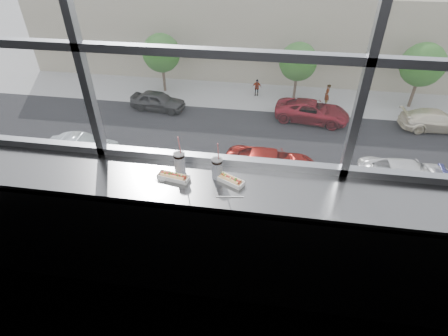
# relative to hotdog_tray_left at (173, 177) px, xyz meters

# --- Properties ---
(wall_back_lower) EXTENTS (6.00, 0.00, 6.00)m
(wall_back_lower) POSITION_rel_hotdog_tray_left_xyz_m (0.30, 0.27, -0.57)
(wall_back_lower) COLOR black
(wall_back_lower) RESTS_ON ground
(window_glass) EXTENTS (6.00, 0.00, 6.00)m
(window_glass) POSITION_rel_hotdog_tray_left_xyz_m (0.30, 0.29, 1.18)
(window_glass) COLOR silver
(window_glass) RESTS_ON ground
(window_mullions) EXTENTS (6.00, 0.08, 2.40)m
(window_mullions) POSITION_rel_hotdog_tray_left_xyz_m (0.30, 0.27, 1.18)
(window_mullions) COLOR gray
(window_mullions) RESTS_ON ground
(counter) EXTENTS (6.00, 0.55, 0.06)m
(counter) POSITION_rel_hotdog_tray_left_xyz_m (0.30, -0.00, -0.05)
(counter) COLOR slate
(counter) RESTS_ON ground
(counter_fascia) EXTENTS (6.00, 0.04, 1.04)m
(counter_fascia) POSITION_rel_hotdog_tray_left_xyz_m (0.30, -0.26, -0.57)
(counter_fascia) COLOR slate
(counter_fascia) RESTS_ON ground
(hotdog_tray_left) EXTENTS (0.26, 0.12, 0.06)m
(hotdog_tray_left) POSITION_rel_hotdog_tray_left_xyz_m (0.00, 0.00, 0.00)
(hotdog_tray_left) COLOR white
(hotdog_tray_left) RESTS_ON counter
(hotdog_tray_right) EXTENTS (0.26, 0.19, 0.06)m
(hotdog_tray_right) POSITION_rel_hotdog_tray_left_xyz_m (0.43, 0.03, -0.00)
(hotdog_tray_right) COLOR white
(hotdog_tray_right) RESTS_ON counter
(soda_cup_left) EXTENTS (0.09, 0.09, 0.34)m
(soda_cup_left) POSITION_rel_hotdog_tray_left_xyz_m (0.03, 0.10, 0.07)
(soda_cup_left) COLOR white
(soda_cup_left) RESTS_ON counter
(soda_cup_right) EXTENTS (0.09, 0.09, 0.33)m
(soda_cup_right) POSITION_rel_hotdog_tray_left_xyz_m (0.33, 0.07, 0.07)
(soda_cup_right) COLOR white
(soda_cup_right) RESTS_ON counter
(loose_straw) EXTENTS (0.20, 0.04, 0.01)m
(loose_straw) POSITION_rel_hotdog_tray_left_xyz_m (0.46, -0.14, -0.02)
(loose_straw) COLOR white
(loose_straw) RESTS_ON counter
(wrapper) EXTENTS (0.10, 0.07, 0.03)m
(wrapper) POSITION_rel_hotdog_tray_left_xyz_m (-0.10, -0.03, -0.01)
(wrapper) COLOR silver
(wrapper) RESTS_ON counter
(plaza_ground) EXTENTS (120.00, 120.00, 0.00)m
(plaza_ground) POSITION_rel_hotdog_tray_left_xyz_m (0.30, 43.77, -12.12)
(plaza_ground) COLOR #979797
(plaza_ground) RESTS_ON ground
(plaza_near) EXTENTS (50.00, 14.00, 0.04)m
(plaza_near) POSITION_rel_hotdog_tray_left_xyz_m (0.30, 7.27, -12.10)
(plaza_near) COLOR #979797
(plaza_near) RESTS_ON plaza_ground
(street_asphalt) EXTENTS (80.00, 10.00, 0.06)m
(street_asphalt) POSITION_rel_hotdog_tray_left_xyz_m (0.30, 20.27, -12.09)
(street_asphalt) COLOR black
(street_asphalt) RESTS_ON plaza_ground
(far_sidewalk) EXTENTS (80.00, 6.00, 0.04)m
(far_sidewalk) POSITION_rel_hotdog_tray_left_xyz_m (0.30, 28.27, -12.10)
(far_sidewalk) COLOR #979797
(far_sidewalk) RESTS_ON plaza_ground
(far_building) EXTENTS (50.00, 14.00, 8.00)m
(far_building) POSITION_rel_hotdog_tray_left_xyz_m (0.30, 38.27, -8.12)
(far_building) COLOR gray
(far_building) RESTS_ON plaza_ground
(car_near_a) EXTENTS (3.14, 6.62, 2.15)m
(car_near_a) POSITION_rel_hotdog_tray_left_xyz_m (-11.99, 16.27, -10.99)
(car_near_a) COLOR silver
(car_near_a) RESTS_ON street_asphalt
(car_far_b) EXTENTS (3.60, 6.88, 2.19)m
(car_far_b) POSITION_rel_hotdog_tray_left_xyz_m (3.83, 24.27, -10.97)
(car_far_b) COLOR maroon
(car_far_b) RESTS_ON street_asphalt
(car_far_a) EXTENTS (3.40, 6.66, 2.13)m
(car_far_a) POSITION_rel_hotdog_tray_left_xyz_m (-9.13, 24.27, -11.00)
(car_far_a) COLOR #2D2D2D
(car_far_a) RESTS_ON street_asphalt
(car_near_d) EXTENTS (2.91, 6.81, 2.26)m
(car_near_d) POSITION_rel_hotdog_tray_left_xyz_m (9.29, 16.27, -10.94)
(car_near_d) COLOR white
(car_near_d) RESTS_ON street_asphalt
(car_far_c) EXTENTS (3.11, 6.41, 2.07)m
(car_far_c) POSITION_rel_hotdog_tray_left_xyz_m (13.27, 24.27, -11.03)
(car_far_c) COLOR white
(car_far_c) RESTS_ON street_asphalt
(car_near_c) EXTENTS (3.23, 6.88, 2.24)m
(car_near_c) POSITION_rel_hotdog_tray_left_xyz_m (0.93, 16.27, -10.95)
(car_near_c) COLOR maroon
(car_near_c) RESTS_ON street_asphalt
(pedestrian_c) EXTENTS (0.76, 1.02, 2.29)m
(pedestrian_c) POSITION_rel_hotdog_tray_left_xyz_m (5.22, 27.39, -10.94)
(pedestrian_c) COLOR #66605B
(pedestrian_c) RESTS_ON far_sidewalk
(pedestrian_b) EXTENTS (0.82, 0.62, 1.85)m
(pedestrian_b) POSITION_rel_hotdog_tray_left_xyz_m (-0.99, 28.56, -11.16)
(pedestrian_b) COLOR #66605B
(pedestrian_b) RESTS_ON far_sidewalk
(tree_left) EXTENTS (3.43, 3.43, 5.36)m
(tree_left) POSITION_rel_hotdog_tray_left_xyz_m (-9.74, 28.27, -8.49)
(tree_left) COLOR #47382B
(tree_left) RESTS_ON far_sidewalk
(tree_center) EXTENTS (3.29, 3.29, 5.13)m
(tree_center) POSITION_rel_hotdog_tray_left_xyz_m (2.46, 28.27, -8.64)
(tree_center) COLOR #47382B
(tree_center) RESTS_ON far_sidewalk
(tree_right) EXTENTS (3.56, 3.56, 5.56)m
(tree_right) POSITION_rel_hotdog_tray_left_xyz_m (12.50, 28.27, -8.36)
(tree_right) COLOR #47382B
(tree_right) RESTS_ON far_sidewalk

